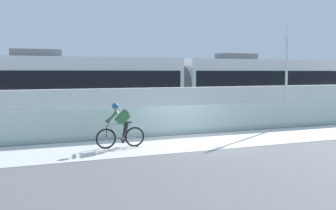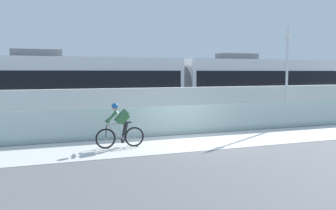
% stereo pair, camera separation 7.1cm
% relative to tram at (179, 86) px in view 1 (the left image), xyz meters
% --- Properties ---
extents(ground_plane, '(200.00, 200.00, 0.00)m').
position_rel_tram_xyz_m(ground_plane, '(-2.11, -6.85, -1.89)').
color(ground_plane, slate).
extents(bike_path_deck, '(32.00, 3.20, 0.01)m').
position_rel_tram_xyz_m(bike_path_deck, '(-2.11, -6.85, -1.89)').
color(bike_path_deck, silver).
rests_on(bike_path_deck, ground).
extents(glass_parapet, '(32.00, 0.05, 1.25)m').
position_rel_tram_xyz_m(glass_parapet, '(-2.11, -5.00, -1.27)').
color(glass_parapet, '#ADC6C1').
rests_on(glass_parapet, ground).
extents(concrete_barrier_wall, '(32.00, 0.36, 1.96)m').
position_rel_tram_xyz_m(concrete_barrier_wall, '(-2.11, -3.20, -0.91)').
color(concrete_barrier_wall, white).
rests_on(concrete_barrier_wall, ground).
extents(tram_rail_near, '(32.00, 0.08, 0.01)m').
position_rel_tram_xyz_m(tram_rail_near, '(-2.11, -0.72, -1.89)').
color(tram_rail_near, '#595654').
rests_on(tram_rail_near, ground).
extents(tram_rail_far, '(32.00, 0.08, 0.01)m').
position_rel_tram_xyz_m(tram_rail_far, '(-2.11, 0.72, -1.89)').
color(tram_rail_far, '#595654').
rests_on(tram_rail_far, ground).
extents(tram, '(22.56, 2.54, 3.81)m').
position_rel_tram_xyz_m(tram, '(0.00, 0.00, 0.00)').
color(tram, silver).
rests_on(tram, ground).
extents(cyclist_on_bike, '(1.77, 0.58, 1.61)m').
position_rel_tram_xyz_m(cyclist_on_bike, '(-5.18, -6.85, -1.11)').
color(cyclist_on_bike, black).
rests_on(cyclist_on_bike, ground).
extents(lamp_post_antenna, '(0.28, 0.28, 5.20)m').
position_rel_tram_xyz_m(lamp_post_antenna, '(3.75, -4.70, 1.40)').
color(lamp_post_antenna, gray).
rests_on(lamp_post_antenna, ground).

